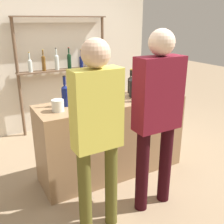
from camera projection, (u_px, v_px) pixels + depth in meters
ground_plane at (112, 170)px, 3.45m from camera, size 16.00×16.00×0.00m
bar_counter at (112, 137)px, 3.29m from camera, size 1.81×0.58×0.96m
back_wall at (59, 49)px, 4.53m from camera, size 3.41×0.12×2.80m
back_shelf at (63, 59)px, 4.44m from camera, size 1.56×0.18×1.93m
counter_bottle_0 at (164, 87)px, 3.21m from camera, size 0.08×0.08×0.33m
counter_bottle_1 at (136, 91)px, 3.06m from camera, size 0.08×0.08×0.33m
counter_bottle_2 at (152, 87)px, 3.23m from camera, size 0.08×0.08×0.34m
counter_bottle_3 at (93, 91)px, 2.99m from camera, size 0.09×0.09×0.38m
counter_bottle_4 at (65, 95)px, 2.89m from camera, size 0.08×0.08×0.34m
counter_bottle_5 at (131, 84)px, 3.42m from camera, size 0.08×0.08×0.32m
wine_glass at (117, 89)px, 3.12m from camera, size 0.08×0.08×0.17m
ice_bucket at (138, 88)px, 3.26m from camera, size 0.23×0.23×0.21m
cork_jar at (58, 106)px, 2.75m from camera, size 0.13×0.13×0.12m
customer_left at (97, 126)px, 2.16m from camera, size 0.42×0.23×1.75m
customer_center at (157, 110)px, 2.48m from camera, size 0.46×0.24×1.81m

